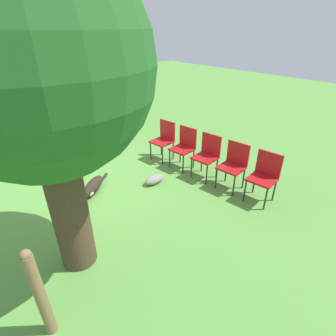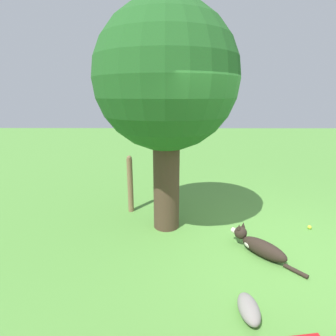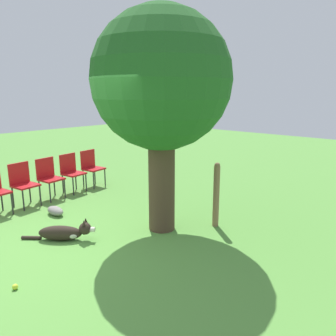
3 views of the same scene
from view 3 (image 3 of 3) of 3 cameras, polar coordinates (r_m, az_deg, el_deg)
name	(u,v)px [view 3 (image 3 of 3)]	position (r m, az deg, el deg)	size (l,w,h in m)	color
ground_plane	(68,242)	(5.47, -17.08, -12.25)	(30.00, 30.00, 0.00)	#56933D
oak_tree	(161,83)	(5.25, -1.19, 14.57)	(2.20, 2.20, 3.57)	#4C3828
dog	(65,232)	(5.50, -17.46, -10.65)	(0.96, 0.81, 0.36)	#2D231C
fence_post	(216,194)	(5.70, 8.40, -4.58)	(0.11, 0.11, 1.13)	#846647
red_chair_1	(23,181)	(7.27, -23.95, -2.16)	(0.47, 0.49, 0.89)	#B21419
red_chair_2	(49,175)	(7.58, -20.05, -1.22)	(0.47, 0.49, 0.89)	#B21419
red_chair_3	(71,170)	(7.93, -16.48, -0.36)	(0.47, 0.49, 0.89)	#B21419
red_chair_4	(91,166)	(8.30, -13.22, 0.43)	(0.47, 0.49, 0.89)	#B21419
tennis_ball	(15,287)	(4.51, -25.08, -18.22)	(0.07, 0.07, 0.07)	#CCE033
garden_rock	(55,211)	(6.64, -19.03, -7.07)	(0.43, 0.21, 0.17)	gray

